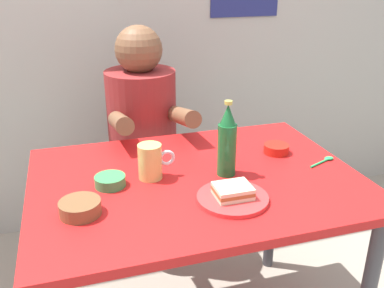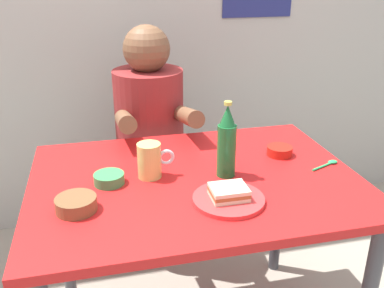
{
  "view_description": "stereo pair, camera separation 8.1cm",
  "coord_description": "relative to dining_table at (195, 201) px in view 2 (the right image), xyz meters",
  "views": [
    {
      "loc": [
        -0.38,
        -1.22,
        1.4
      ],
      "look_at": [
        0.0,
        0.05,
        0.84
      ],
      "focal_mm": 39.47,
      "sensor_mm": 36.0,
      "label": 1
    },
    {
      "loc": [
        -0.3,
        -1.24,
        1.4
      ],
      "look_at": [
        0.0,
        0.05,
        0.84
      ],
      "focal_mm": 39.47,
      "sensor_mm": 36.0,
      "label": 2
    }
  ],
  "objects": [
    {
      "name": "stool",
      "position": [
        -0.07,
        0.63,
        -0.3
      ],
      "size": [
        0.34,
        0.34,
        0.45
      ],
      "color": "#4C4C51",
      "rests_on": "ground"
    },
    {
      "name": "sandwich",
      "position": [
        0.06,
        -0.18,
        0.13
      ],
      "size": [
        0.11,
        0.09,
        0.04
      ],
      "color": "beige",
      "rests_on": "plate_orange"
    },
    {
      "name": "dining_table",
      "position": [
        0.0,
        0.0,
        0.0
      ],
      "size": [
        1.1,
        0.8,
        0.74
      ],
      "color": "red",
      "rests_on": "ground"
    },
    {
      "name": "spoon",
      "position": [
        0.49,
        -0.02,
        0.1
      ],
      "size": [
        0.12,
        0.06,
        0.01
      ],
      "color": "#26A559",
      "rests_on": "dining_table"
    },
    {
      "name": "sambal_bowl_red",
      "position": [
        0.35,
        0.1,
        0.11
      ],
      "size": [
        0.1,
        0.1,
        0.03
      ],
      "color": "#B21E14",
      "rests_on": "dining_table"
    },
    {
      "name": "beer_mug",
      "position": [
        -0.15,
        0.04,
        0.15
      ],
      "size": [
        0.13,
        0.08,
        0.12
      ],
      "color": "#D1BC66",
      "rests_on": "dining_table"
    },
    {
      "name": "beer_bottle",
      "position": [
        0.1,
        -0.01,
        0.21
      ],
      "size": [
        0.06,
        0.06,
        0.26
      ],
      "color": "#19602D",
      "rests_on": "dining_table"
    },
    {
      "name": "condiment_bowl_brown",
      "position": [
        -0.39,
        -0.13,
        0.12
      ],
      "size": [
        0.12,
        0.12,
        0.04
      ],
      "color": "brown",
      "rests_on": "dining_table"
    },
    {
      "name": "dip_bowl_green",
      "position": [
        -0.29,
        0.02,
        0.11
      ],
      "size": [
        0.1,
        0.1,
        0.03
      ],
      "color": "#388C4C",
      "rests_on": "dining_table"
    },
    {
      "name": "plate_orange",
      "position": [
        0.06,
        -0.18,
        0.1
      ],
      "size": [
        0.22,
        0.22,
        0.01
      ],
      "primitive_type": "cylinder",
      "color": "red",
      "rests_on": "dining_table"
    },
    {
      "name": "person_seated",
      "position": [
        -0.07,
        0.62,
        0.12
      ],
      "size": [
        0.33,
        0.56,
        0.72
      ],
      "color": "maroon",
      "rests_on": "stool"
    }
  ]
}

